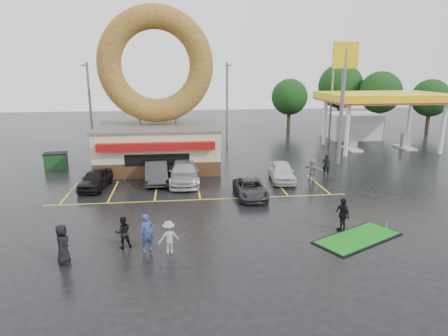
{
  "coord_description": "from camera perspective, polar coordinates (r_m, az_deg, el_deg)",
  "views": [
    {
      "loc": [
        -1.4,
        -21.68,
        8.53
      ],
      "look_at": [
        1.54,
        3.06,
        2.2
      ],
      "focal_mm": 32.0,
      "sensor_mm": 36.0,
      "label": 1
    }
  ],
  "objects": [
    {
      "name": "person_cameraman",
      "position": [
        22.24,
        16.57,
        -6.38
      ],
      "size": [
        0.68,
        1.15,
        1.84
      ],
      "primitive_type": "imported",
      "rotation": [
        0.0,
        0.0,
        -1.35
      ],
      "color": "black",
      "rests_on": "ground"
    },
    {
      "name": "person_blue",
      "position": [
        19.42,
        -10.93,
        -9.1
      ],
      "size": [
        0.8,
        0.7,
        1.84
      ],
      "primitive_type": "imported",
      "rotation": [
        0.0,
        0.0,
        0.47
      ],
      "color": "navy",
      "rests_on": "ground"
    },
    {
      "name": "person_blackjkt",
      "position": [
        20.09,
        -14.23,
        -8.86
      ],
      "size": [
        0.91,
        0.79,
        1.59
      ],
      "primitive_type": "imported",
      "rotation": [
        0.0,
        0.0,
        3.41
      ],
      "color": "black",
      "rests_on": "ground"
    },
    {
      "name": "streetlight_right",
      "position": [
        47.09,
        15.13,
        9.21
      ],
      "size": [
        0.4,
        2.21,
        9.0
      ],
      "color": "slate",
      "rests_on": "ground"
    },
    {
      "name": "tree_far_b",
      "position": [
        60.0,
        27.42,
        8.86
      ],
      "size": [
        4.9,
        4.9,
        7.0
      ],
      "color": "#332114",
      "rests_on": "ground"
    },
    {
      "name": "person_walker_near",
      "position": [
        31.34,
        12.52,
        -0.23
      ],
      "size": [
        1.4,
        1.6,
        1.75
      ],
      "primitive_type": "imported",
      "rotation": [
        0.0,
        0.0,
        2.23
      ],
      "color": "gray",
      "rests_on": "ground"
    },
    {
      "name": "tree_far_d",
      "position": [
        55.99,
        9.34,
        9.98
      ],
      "size": [
        4.9,
        4.9,
        7.0
      ],
      "color": "#332114",
      "rests_on": "ground"
    },
    {
      "name": "dumpster",
      "position": [
        37.32,
        -22.87,
        0.93
      ],
      "size": [
        1.93,
        1.41,
        1.3
      ],
      "primitive_type": "cube",
      "rotation": [
        0.0,
        0.0,
        0.12
      ],
      "color": "#18401C",
      "rests_on": "ground"
    },
    {
      "name": "person_walker_far",
      "position": [
        33.22,
        14.4,
        0.43
      ],
      "size": [
        0.72,
        0.58,
        1.7
      ],
      "primitive_type": "imported",
      "rotation": [
        0.0,
        0.0,
        2.83
      ],
      "color": "black",
      "rests_on": "ground"
    },
    {
      "name": "person_bystander",
      "position": [
        19.37,
        -22.07,
        -10.03
      ],
      "size": [
        0.65,
        0.93,
        1.82
      ],
      "primitive_type": "imported",
      "rotation": [
        0.0,
        0.0,
        1.65
      ],
      "color": "black",
      "rests_on": "ground"
    },
    {
      "name": "car_silver",
      "position": [
        30.23,
        -5.78,
        -0.65
      ],
      "size": [
        2.23,
        5.45,
        1.58
      ],
      "primitive_type": "imported",
      "rotation": [
        0.0,
        0.0,
        -0.0
      ],
      "color": "#A4A5A9",
      "rests_on": "ground"
    },
    {
      "name": "tree_far_c",
      "position": [
        60.46,
        16.31,
        11.15
      ],
      "size": [
        6.3,
        6.3,
        9.0
      ],
      "color": "#332114",
      "rests_on": "ground"
    },
    {
      "name": "shell_sign",
      "position": [
        36.65,
        16.73,
        11.87
      ],
      "size": [
        2.2,
        0.36,
        10.6
      ],
      "color": "slate",
      "rests_on": "ground"
    },
    {
      "name": "donut_shop",
      "position": [
        34.92,
        -9.44,
        7.38
      ],
      "size": [
        10.2,
        8.7,
        13.5
      ],
      "color": "#472B19",
      "rests_on": "ground"
    },
    {
      "name": "streetlight_mid",
      "position": [
        43.1,
        0.45,
        9.27
      ],
      "size": [
        0.4,
        2.21,
        9.0
      ],
      "color": "slate",
      "rests_on": "ground"
    },
    {
      "name": "tree_far_a",
      "position": [
        58.59,
        21.46,
        10.02
      ],
      "size": [
        5.6,
        5.6,
        8.0
      ],
      "color": "#332114",
      "rests_on": "ground"
    },
    {
      "name": "car_grey",
      "position": [
        26.89,
        3.8,
        -2.96
      ],
      "size": [
        1.95,
        4.22,
        1.17
      ],
      "primitive_type": "imported",
      "rotation": [
        0.0,
        0.0,
        0.0
      ],
      "color": "#2C2C2E",
      "rests_on": "ground"
    },
    {
      "name": "car_white",
      "position": [
        30.91,
        8.25,
        -0.5
      ],
      "size": [
        2.2,
        4.5,
        1.48
      ],
      "primitive_type": "imported",
      "rotation": [
        0.0,
        0.0,
        -0.11
      ],
      "color": "silver",
      "rests_on": "ground"
    },
    {
      "name": "car_dgrey",
      "position": [
        30.72,
        -9.65,
        -0.57
      ],
      "size": [
        1.92,
        4.79,
        1.55
      ],
      "primitive_type": "imported",
      "rotation": [
        0.0,
        0.0,
        0.06
      ],
      "color": "#28292B",
      "rests_on": "ground"
    },
    {
      "name": "putting_green",
      "position": [
        21.81,
        18.57,
        -9.45
      ],
      "size": [
        5.18,
        4.06,
        0.6
      ],
      "color": "black",
      "rests_on": "ground"
    },
    {
      "name": "gas_station",
      "position": [
        47.93,
        19.96,
        7.63
      ],
      "size": [
        12.3,
        13.65,
        5.9
      ],
      "color": "silver",
      "rests_on": "ground"
    },
    {
      "name": "person_hoodie",
      "position": [
        19.07,
        -7.9,
        -9.79
      ],
      "size": [
        1.17,
        0.89,
        1.61
      ],
      "primitive_type": "imported",
      "rotation": [
        0.0,
        0.0,
        3.45
      ],
      "color": "gray",
      "rests_on": "ground"
    },
    {
      "name": "car_black",
      "position": [
        30.17,
        -17.89,
        -1.49
      ],
      "size": [
        2.19,
        4.31,
        1.41
      ],
      "primitive_type": "imported",
      "rotation": [
        0.0,
        0.0,
        -0.13
      ],
      "color": "black",
      "rests_on": "ground"
    },
    {
      "name": "ground",
      "position": [
        23.34,
        -2.9,
        -7.2
      ],
      "size": [
        120.0,
        120.0,
        0.0
      ],
      "primitive_type": "plane",
      "color": "black",
      "rests_on": "ground"
    },
    {
      "name": "streetlight_left",
      "position": [
        42.64,
        -18.6,
        8.48
      ],
      "size": [
        0.4,
        2.21,
        9.0
      ],
      "color": "slate",
      "rests_on": "ground"
    }
  ]
}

